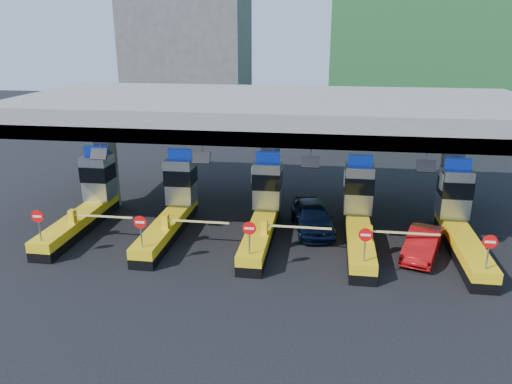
# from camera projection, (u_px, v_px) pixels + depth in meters

# --- Properties ---
(ground) EXTENTS (120.00, 120.00, 0.00)m
(ground) POSITION_uv_depth(u_px,v_px,m) (263.00, 235.00, 26.86)
(ground) COLOR black
(ground) RESTS_ON ground
(toll_canopy) EXTENTS (28.00, 12.09, 7.00)m
(toll_canopy) POSITION_uv_depth(u_px,v_px,m) (270.00, 113.00, 27.66)
(toll_canopy) COLOR slate
(toll_canopy) RESTS_ON ground
(toll_lane_far_left) EXTENTS (4.43, 8.00, 4.16)m
(toll_lane_far_left) POSITION_uv_depth(u_px,v_px,m) (88.00, 200.00, 28.08)
(toll_lane_far_left) COLOR black
(toll_lane_far_left) RESTS_ON ground
(toll_lane_left) EXTENTS (4.43, 8.00, 4.16)m
(toll_lane_left) POSITION_uv_depth(u_px,v_px,m) (174.00, 204.00, 27.39)
(toll_lane_left) COLOR black
(toll_lane_left) RESTS_ON ground
(toll_lane_center) EXTENTS (4.43, 8.00, 4.16)m
(toll_lane_center) POSITION_uv_depth(u_px,v_px,m) (264.00, 209.00, 26.69)
(toll_lane_center) COLOR black
(toll_lane_center) RESTS_ON ground
(toll_lane_right) EXTENTS (4.43, 8.00, 4.16)m
(toll_lane_right) POSITION_uv_depth(u_px,v_px,m) (359.00, 213.00, 25.99)
(toll_lane_right) COLOR black
(toll_lane_right) RESTS_ON ground
(toll_lane_far_right) EXTENTS (4.43, 8.00, 4.16)m
(toll_lane_far_right) POSITION_uv_depth(u_px,v_px,m) (459.00, 219.00, 25.30)
(toll_lane_far_right) COLOR black
(toll_lane_far_right) RESTS_ON ground
(bg_building_concrete) EXTENTS (14.00, 10.00, 18.00)m
(bg_building_concrete) POSITION_uv_depth(u_px,v_px,m) (188.00, 43.00, 59.87)
(bg_building_concrete) COLOR #4C4C49
(bg_building_concrete) RESTS_ON ground
(van) EXTENTS (2.90, 5.15, 1.66)m
(van) POSITION_uv_depth(u_px,v_px,m) (312.00, 216.00, 27.18)
(van) COLOR black
(van) RESTS_ON ground
(red_car) EXTENTS (2.67, 4.34, 1.35)m
(red_car) POSITION_uv_depth(u_px,v_px,m) (423.00, 244.00, 24.09)
(red_car) COLOR #9F0C0C
(red_car) RESTS_ON ground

